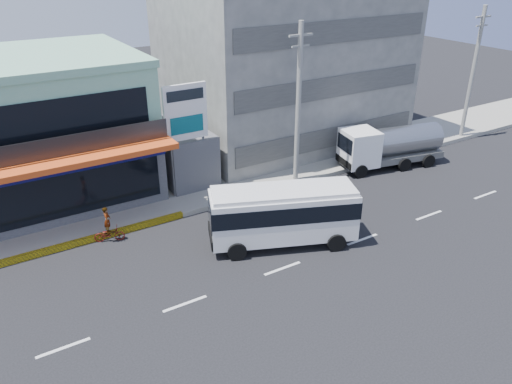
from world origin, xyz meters
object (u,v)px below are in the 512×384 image
utility_pole_far (473,74)px  shop_building (33,133)px  concrete_building (283,48)px  billboard (186,119)px  minibus (283,212)px  sedan (287,205)px  tanker_truck (388,146)px  utility_pole_near (298,105)px  satellite_dish (183,131)px  motorcycle_rider (109,230)px

utility_pole_far → shop_building: bearing=167.7°
concrete_building → billboard: 12.17m
minibus → sedan: minibus is taller
shop_building → tanker_truck: 22.39m
billboard → sedan: billboard is taller
tanker_truck → concrete_building: bearing=108.9°
utility_pole_near → satellite_dish: bearing=149.0°
billboard → satellite_dish: bearing=74.5°
concrete_building → minibus: concrete_building is taller
shop_building → utility_pole_near: utility_pole_near is taller
minibus → sedan: (1.72, 2.15, -1.08)m
utility_pole_near → minibus: 7.98m
motorcycle_rider → satellite_dish: bearing=34.8°
utility_pole_far → minibus: bearing=-165.1°
satellite_dish → utility_pole_far: (22.00, -3.60, 1.57)m
sedan → minibus: bearing=162.4°
billboard → utility_pole_far: (22.50, -1.80, 0.22)m
tanker_truck → motorcycle_rider: 19.17m
utility_pole_near → utility_pole_far: 16.00m
satellite_dish → minibus: satellite_dish is taller
minibus → utility_pole_near: bearing=49.3°
minibus → concrete_building: bearing=56.3°
utility_pole_far → sedan: size_ratio=2.29×
utility_pole_far → minibus: size_ratio=1.31×
concrete_building → satellite_dish: concrete_building is taller
satellite_dish → utility_pole_near: size_ratio=0.15×
sedan → satellite_dish: bearing=44.5°
satellite_dish → billboard: 2.31m
tanker_truck → utility_pole_near: bearing=171.9°
minibus → tanker_truck: minibus is taller
sedan → motorcycle_rider: bearing=95.2°
minibus → utility_pole_far: bearing=14.9°
satellite_dish → motorcycle_rider: size_ratio=0.77×
satellite_dish → sedan: 8.09m
billboard → sedan: 7.51m
shop_building → utility_pole_far: bearing=-12.3°
shop_building → satellite_dish: size_ratio=8.27×
shop_building → sedan: (11.00, -9.90, -3.25)m
concrete_building → motorcycle_rider: (-16.21, -8.32, -6.36)m
satellite_dish → utility_pole_far: size_ratio=0.15×
sedan → motorcycle_rider: (-9.21, 2.64, -0.10)m
shop_building → concrete_building: bearing=3.4°
motorcycle_rider → sedan: bearing=-16.0°
shop_building → tanker_truck: (20.94, -7.53, -2.46)m
utility_pole_near → utility_pole_far: bearing=0.0°
billboard → utility_pole_far: bearing=-4.6°
sedan → tanker_truck: size_ratio=0.58×
billboard → utility_pole_far: 22.57m
billboard → shop_building: bearing=147.7°
billboard → tanker_truck: (13.44, -2.78, -3.39)m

